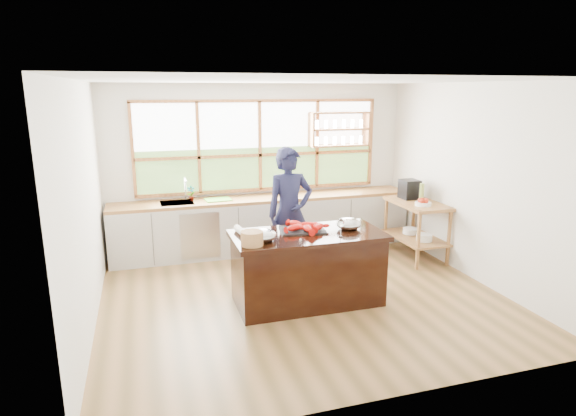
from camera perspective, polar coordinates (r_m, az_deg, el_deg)
name	(u,v)px	position (r m, az deg, el deg)	size (l,w,h in m)	color
ground_plane	(302,295)	(6.34, 1.69, -10.32)	(5.00, 5.00, 0.00)	olive
room_shell	(292,156)	(6.34, 0.53, 6.19)	(5.02, 4.52, 2.71)	silver
back_counter	(264,223)	(7.94, -2.88, -1.83)	(4.90, 0.63, 0.90)	#BBB8B0
right_shelf_unit	(417,220)	(7.81, 15.00, -1.42)	(0.62, 1.10, 0.90)	olive
island	(308,268)	(6.00, 2.34, -7.10)	(1.85, 0.90, 0.90)	black
cook	(290,213)	(6.70, 0.20, -0.62)	(0.67, 0.44, 1.84)	#171835
potted_plant	(191,193)	(7.68, -11.42, 1.73)	(0.13, 0.09, 0.24)	slate
cutting_board	(218,199)	(7.69, -8.29, 1.00)	(0.40, 0.30, 0.01)	#54AD2E
espresso_machine	(409,189)	(7.93, 14.20, 2.17)	(0.27, 0.28, 0.30)	black
wine_bottle	(422,193)	(7.72, 15.56, 1.75)	(0.07, 0.07, 0.29)	#90A94B
fruit_bowl	(423,203)	(7.52, 15.74, 0.61)	(0.24, 0.24, 0.11)	white
slate_board	(302,230)	(5.96, 1.72, -2.61)	(0.55, 0.40, 0.02)	black
lobster_pile	(305,227)	(5.92, 2.01, -2.22)	(0.52, 0.48, 0.08)	red
mixing_bowl_left	(263,235)	(5.55, -2.94, -3.27)	(0.31, 0.31, 0.15)	#B2B5B9
mixing_bowl_right	(349,224)	(6.05, 7.20, -1.89)	(0.31, 0.31, 0.15)	#B2B5B9
wine_glass	(341,224)	(5.70, 6.28, -1.84)	(0.08, 0.08, 0.22)	white
wicker_basket	(252,238)	(5.40, -4.29, -3.61)	(0.25, 0.25, 0.16)	#B17845
parchment_roll	(240,231)	(5.84, -5.65, -2.70)	(0.08, 0.08, 0.30)	white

